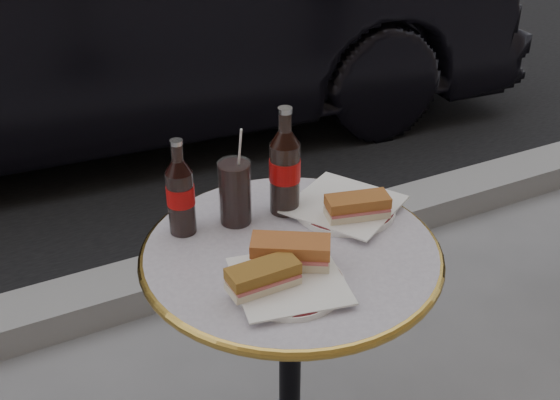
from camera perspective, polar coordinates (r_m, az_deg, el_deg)
name	(u,v)px	position (r m, az deg, el deg)	size (l,w,h in m)	color
curb	(170,279)	(2.52, -8.92, -6.34)	(40.00, 0.20, 0.12)	gray
bistro_table	(290,379)	(1.67, 0.81, -14.31)	(0.62, 0.62, 0.73)	#BAB2C4
plate_left	(289,284)	(1.33, 0.74, -6.83)	(0.21, 0.21, 0.01)	white
plate_right	(344,207)	(1.57, 5.26, -0.61)	(0.23, 0.23, 0.01)	white
sandwich_left_a	(263,278)	(1.30, -1.38, -6.35)	(0.13, 0.06, 0.05)	#8D5E23
sandwich_left_b	(290,253)	(1.36, 0.86, -4.34)	(0.15, 0.07, 0.05)	#AB5C2B
sandwich_right	(357,208)	(1.51, 6.30, -0.63)	(0.13, 0.06, 0.05)	#9E5B28
cola_bottle_left	(180,187)	(1.45, -8.14, 1.05)	(0.06, 0.06, 0.21)	black
cola_bottle_right	(285,161)	(1.50, 0.40, 3.19)	(0.07, 0.07, 0.25)	black
cola_glass	(235,192)	(1.49, -3.68, 0.63)	(0.07, 0.07, 0.14)	black
parked_car	(126,6)	(3.57, -12.44, 15.12)	(3.85, 1.34, 1.27)	black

